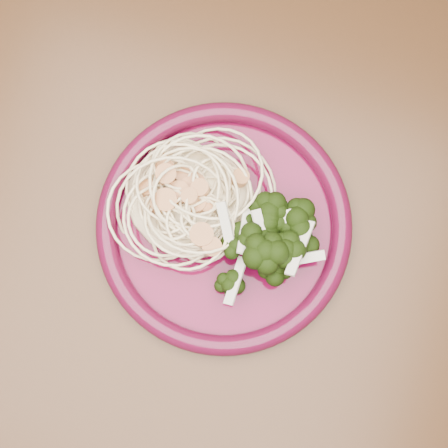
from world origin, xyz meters
TOP-DOWN VIEW (x-y plane):
  - dining_table at (0.00, 0.00)m, footprint 1.20×0.80m
  - dinner_plate at (0.11, 0.06)m, footprint 0.33×0.33m
  - spaghetti_pile at (0.07, 0.07)m, footprint 0.16×0.15m
  - scallop_cluster at (0.07, 0.07)m, footprint 0.14×0.14m
  - broccoli_pile at (0.16, 0.04)m, footprint 0.12×0.15m
  - onion_garnish at (0.16, 0.04)m, footprint 0.08×0.10m

SIDE VIEW (x-z plane):
  - dining_table at x=0.00m, z-range 0.28..1.03m
  - dinner_plate at x=0.11m, z-range 0.75..0.77m
  - spaghetti_pile at x=0.07m, z-range 0.76..0.79m
  - broccoli_pile at x=0.16m, z-range 0.76..0.80m
  - scallop_cluster at x=0.07m, z-range 0.79..0.82m
  - onion_garnish at x=0.16m, z-range 0.78..0.83m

